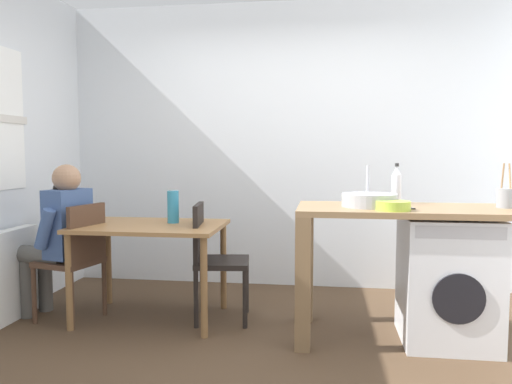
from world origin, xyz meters
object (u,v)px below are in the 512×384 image
Objects in this scene: bottle_tall_green at (396,186)px; utensil_crock at (505,198)px; dining_table at (151,237)px; vase at (173,207)px; seated_person at (60,233)px; mixing_bowl at (393,205)px; chair_person_seat at (77,255)px; washing_machine at (447,280)px; chair_opposite at (213,255)px.

bottle_tall_green is 0.98× the size of utensil_crock.
dining_table is 4.36× the size of vase.
seated_person is at bearing -168.18° from vase.
dining_table is 5.01× the size of mixing_bowl.
dining_table is 0.29m from vase.
chair_person_seat reaches higher than washing_machine.
chair_opposite is at bearing -70.01° from seated_person.
bottle_tall_green is 0.42m from mixing_bowl.
mixing_bowl is at bearing 65.04° from chair_opposite.
mixing_bowl is 0.73× the size of utensil_crock.
washing_machine is at bearing -32.92° from bottle_tall_green.
chair_person_seat is 1.00× the size of chair_opposite.
washing_machine is at bearing -76.87° from chair_person_seat.
washing_machine is 3.92× the size of mixing_bowl.
dining_table is 3.67× the size of utensil_crock.
seated_person is 5.47× the size of mixing_bowl.
mixing_bowl reaches higher than washing_machine.
chair_opposite reaches higher than washing_machine.
mixing_bowl is (1.28, -0.41, 0.45)m from chair_opposite.
bottle_tall_green is (2.38, 0.16, 0.54)m from chair_person_seat.
chair_person_seat is at bearing -179.98° from utensil_crock.
seated_person is at bearing 173.32° from mixing_bowl.
utensil_crock reaches higher than chair_opposite.
bottle_tall_green reaches higher than mixing_bowl.
vase reaches higher than chair_person_seat.
washing_machine is 2.07m from vase.
utensil_crock is at bearing 78.25° from chair_opposite.
mixing_bowl is (-0.07, -0.41, -0.10)m from bottle_tall_green.
bottle_tall_green is at bearing 82.56° from chair_opposite.
seated_person is 2.57m from bottle_tall_green.
bottle_tall_green is at bearing 1.19° from dining_table.
seated_person is 4.76× the size of vase.
dining_table is 1.28× the size of washing_machine.
mixing_bowl reaches higher than chair_opposite.
utensil_crock is (0.69, -0.16, -0.06)m from bottle_tall_green.
utensil_crock reaches higher than washing_machine.
chair_person_seat and chair_opposite have the same top height.
vase is (-2.00, 0.27, 0.44)m from washing_machine.
seated_person is 4.01× the size of utensil_crock.
dining_table is at bearing 175.49° from washing_machine.
washing_machine is (2.86, -0.09, -0.24)m from seated_person.
chair_person_seat is 0.23m from seated_person.
chair_opposite is 3.07× the size of bottle_tall_green.
bottle_tall_green is (1.36, -0.00, 0.54)m from chair_opposite.
vase is (-0.33, 0.06, 0.36)m from chair_opposite.
vase is at bearing 172.33° from washing_machine.
utensil_crock is (0.76, 0.25, 0.04)m from mixing_bowl.
mixing_bowl is 0.87× the size of vase.
chair_opposite is at bearing -10.34° from vase.
vase is at bearing -107.67° from chair_opposite.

